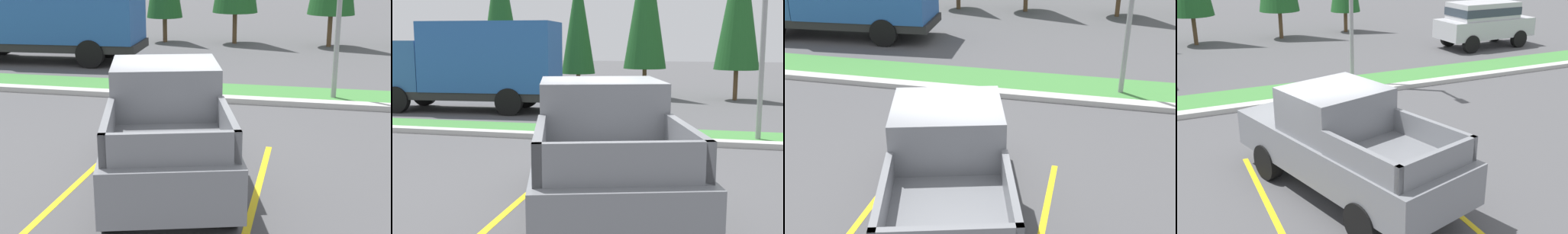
# 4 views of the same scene
# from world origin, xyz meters

# --- Properties ---
(ground_plane) EXTENTS (120.00, 120.00, 0.00)m
(ground_plane) POSITION_xyz_m (0.00, 0.00, 0.00)
(ground_plane) COLOR #4C4C4F
(parking_line_near) EXTENTS (0.12, 4.80, 0.01)m
(parking_line_near) POSITION_xyz_m (-1.39, -0.95, 0.00)
(parking_line_near) COLOR yellow
(parking_line_near) RESTS_ON ground
(curb_strip) EXTENTS (56.00, 0.40, 0.15)m
(curb_strip) POSITION_xyz_m (0.00, 5.00, 0.07)
(curb_strip) COLOR #B2B2AD
(curb_strip) RESTS_ON ground
(grass_median) EXTENTS (56.00, 1.80, 0.06)m
(grass_median) POSITION_xyz_m (0.00, 6.10, 0.03)
(grass_median) COLOR #42843D
(grass_median) RESTS_ON ground
(pickup_truck_main) EXTENTS (3.29, 5.54, 2.10)m
(pickup_truck_main) POSITION_xyz_m (0.15, -0.90, 1.04)
(pickup_truck_main) COLOR black
(pickup_truck_main) RESTS_ON ground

